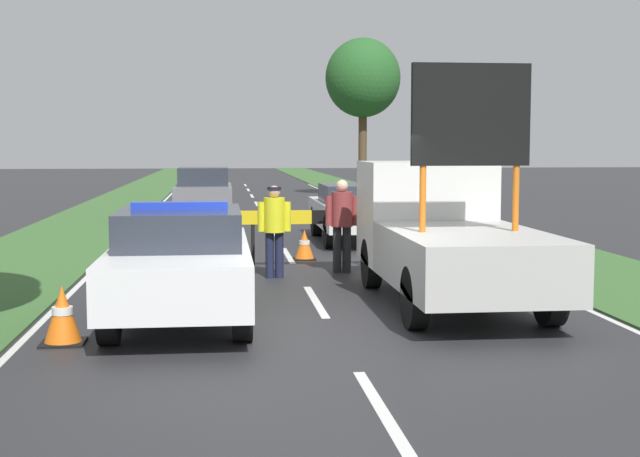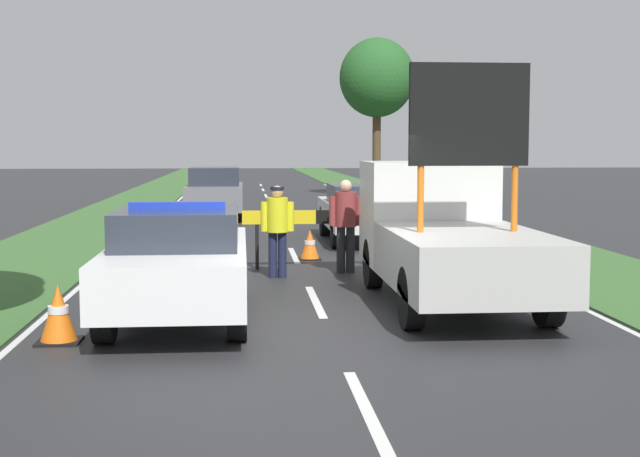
# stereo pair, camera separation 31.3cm
# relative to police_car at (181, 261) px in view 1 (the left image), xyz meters

# --- Properties ---
(ground_plane) EXTENTS (160.00, 160.00, 0.00)m
(ground_plane) POSITION_rel_police_car_xyz_m (1.96, -0.95, -0.80)
(ground_plane) COLOR #28282B
(lane_markings) EXTENTS (7.75, 59.19, 0.01)m
(lane_markings) POSITION_rel_police_car_xyz_m (1.96, 12.21, -0.79)
(lane_markings) COLOR silver
(lane_markings) RESTS_ON ground
(grass_verge_left) EXTENTS (3.08, 120.00, 0.03)m
(grass_verge_left) POSITION_rel_police_car_xyz_m (-3.50, 19.05, -0.78)
(grass_verge_left) COLOR #38602D
(grass_verge_left) RESTS_ON ground
(grass_verge_right) EXTENTS (3.08, 120.00, 0.03)m
(grass_verge_right) POSITION_rel_police_car_xyz_m (7.43, 19.05, -0.78)
(grass_verge_right) COLOR #38602D
(grass_verge_right) RESTS_ON ground
(police_car) EXTENTS (1.83, 4.85, 1.61)m
(police_car) POSITION_rel_police_car_xyz_m (0.00, 0.00, 0.00)
(police_car) COLOR white
(police_car) RESTS_ON ground
(work_truck) EXTENTS (2.04, 5.30, 3.47)m
(work_truck) POSITION_rel_police_car_xyz_m (3.92, 1.04, 0.24)
(work_truck) COLOR white
(work_truck) RESTS_ON ground
(road_barrier) EXTENTS (2.80, 0.08, 1.13)m
(road_barrier) POSITION_rel_police_car_xyz_m (2.26, 4.73, 0.13)
(road_barrier) COLOR black
(road_barrier) RESTS_ON ground
(police_officer) EXTENTS (0.59, 0.38, 1.65)m
(police_officer) POSITION_rel_police_car_xyz_m (1.48, 3.65, 0.18)
(police_officer) COLOR #191E38
(police_officer) RESTS_ON ground
(pedestrian_civilian) EXTENTS (0.62, 0.39, 1.73)m
(pedestrian_civilian) POSITION_rel_police_car_xyz_m (2.77, 4.19, 0.22)
(pedestrian_civilian) COLOR #232326
(pedestrian_civilian) RESTS_ON ground
(traffic_cone_near_police) EXTENTS (0.46, 0.46, 0.63)m
(traffic_cone_near_police) POSITION_rel_police_car_xyz_m (2.25, 6.11, -0.49)
(traffic_cone_near_police) COLOR black
(traffic_cone_near_police) RESTS_ON ground
(traffic_cone_centre_front) EXTENTS (0.38, 0.38, 0.53)m
(traffic_cone_centre_front) POSITION_rel_police_car_xyz_m (5.21, 3.09, -0.54)
(traffic_cone_centre_front) COLOR black
(traffic_cone_centre_front) RESTS_ON ground
(traffic_cone_near_truck) EXTENTS (0.51, 0.51, 0.71)m
(traffic_cone_near_truck) POSITION_rel_police_car_xyz_m (-1.34, -1.37, -0.45)
(traffic_cone_near_truck) COLOR black
(traffic_cone_near_truck) RESTS_ON ground
(queued_car_van_white) EXTENTS (1.83, 4.68, 1.40)m
(queued_car_van_white) POSITION_rel_police_car_xyz_m (3.81, 9.53, -0.03)
(queued_car_van_white) COLOR silver
(queued_car_van_white) RESTS_ON ground
(queued_car_suv_grey) EXTENTS (1.78, 4.26, 1.65)m
(queued_car_suv_grey) POSITION_rel_police_car_xyz_m (-0.02, 16.74, 0.03)
(queued_car_suv_grey) COLOR slate
(queued_car_suv_grey) RESTS_ON ground
(roadside_tree_near_right) EXTENTS (3.43, 3.43, 7.23)m
(roadside_tree_near_right) POSITION_rel_police_car_xyz_m (7.04, 28.55, 4.59)
(roadside_tree_near_right) COLOR #4C3823
(roadside_tree_near_right) RESTS_ON ground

